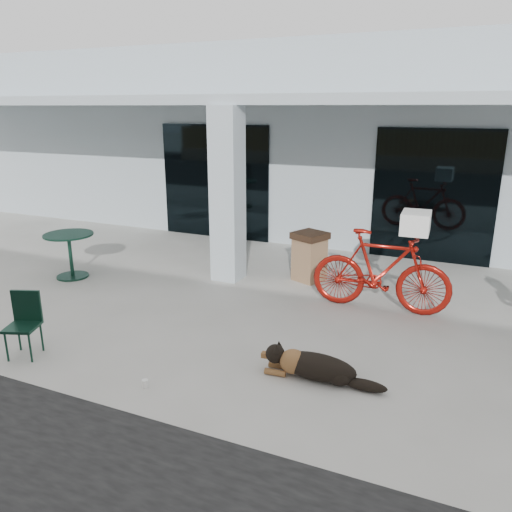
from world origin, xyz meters
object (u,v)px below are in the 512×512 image
at_px(bicycle, 381,271).
at_px(trash_receptacle, 309,256).
at_px(cafe_chair_near, 22,326).
at_px(cafe_table_near, 71,256).
at_px(dog, 316,365).

distance_m(bicycle, trash_receptacle, 1.71).
relative_size(bicycle, cafe_chair_near, 2.55).
distance_m(bicycle, cafe_table_near, 5.64).
bearing_deg(cafe_chair_near, dog, -5.54).
bearing_deg(cafe_table_near, trash_receptacle, 21.64).
height_order(bicycle, cafe_table_near, bicycle).
relative_size(cafe_chair_near, trash_receptacle, 0.92).
distance_m(bicycle, cafe_chair_near, 5.16).
bearing_deg(cafe_table_near, cafe_chair_near, -57.19).
bearing_deg(dog, trash_receptacle, 104.14).
relative_size(dog, cafe_table_near, 1.24).
xyz_separation_m(cafe_table_near, trash_receptacle, (4.14, 1.64, 0.03)).
height_order(bicycle, cafe_chair_near, bicycle).
bearing_deg(dog, bicycle, 78.45).
distance_m(cafe_table_near, trash_receptacle, 4.46).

